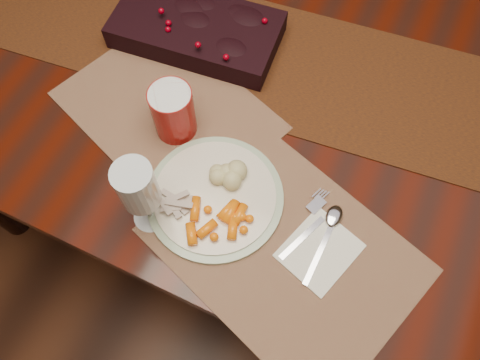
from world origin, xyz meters
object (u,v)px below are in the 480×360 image
at_px(red_cup, 173,112).
at_px(dining_table, 275,170).
at_px(centerpiece, 196,27).
at_px(napkin, 320,251).
at_px(baby_carrots, 213,223).
at_px(mashed_potatoes, 226,174).
at_px(wine_glass, 142,197).
at_px(dinner_plate, 215,197).
at_px(placemat_main, 285,250).
at_px(turkey_shreds, 173,204).

bearing_deg(red_cup, dining_table, 44.58).
distance_m(centerpiece, napkin, 0.59).
distance_m(dining_table, baby_carrots, 0.54).
distance_m(centerpiece, mashed_potatoes, 0.39).
bearing_deg(baby_carrots, wine_glass, -165.91).
bearing_deg(dinner_plate, red_cup, 142.57).
xyz_separation_m(dining_table, dinner_plate, (-0.03, -0.30, 0.39)).
height_order(mashed_potatoes, red_cup, red_cup).
bearing_deg(wine_glass, baby_carrots, 14.09).
relative_size(napkin, red_cup, 1.13).
height_order(centerpiece, baby_carrots, centerpiece).
height_order(dinner_plate, napkin, dinner_plate).
height_order(red_cup, wine_glass, wine_glass).
bearing_deg(red_cup, mashed_potatoes, -24.45).
height_order(centerpiece, dinner_plate, centerpiece).
height_order(placemat_main, turkey_shreds, turkey_shreds).
height_order(baby_carrots, red_cup, red_cup).
distance_m(dinner_plate, turkey_shreds, 0.09).
bearing_deg(napkin, placemat_main, -139.62).
distance_m(dining_table, red_cup, 0.51).
relative_size(mashed_potatoes, turkey_shreds, 1.10).
bearing_deg(dining_table, centerpiece, 166.56).
xyz_separation_m(dining_table, placemat_main, (0.13, -0.33, 0.38)).
bearing_deg(red_cup, turkey_shreds, -63.31).
distance_m(red_cup, wine_glass, 0.21).
xyz_separation_m(baby_carrots, red_cup, (-0.17, 0.17, 0.04)).
height_order(mashed_potatoes, wine_glass, wine_glass).
bearing_deg(red_cup, dinner_plate, -37.43).
relative_size(dining_table, centerpiece, 4.69).
bearing_deg(centerpiece, dinner_plate, -57.99).
height_order(placemat_main, wine_glass, wine_glass).
bearing_deg(placemat_main, wine_glass, -150.65).
distance_m(placemat_main, wine_glass, 0.29).
relative_size(baby_carrots, red_cup, 1.00).
bearing_deg(wine_glass, mashed_potatoes, 52.10).
distance_m(turkey_shreds, red_cup, 0.19).
bearing_deg(wine_glass, turkey_shreds, 45.82).
height_order(centerpiece, placemat_main, centerpiece).
bearing_deg(mashed_potatoes, turkey_shreds, -125.41).
bearing_deg(dinner_plate, baby_carrots, -66.04).
xyz_separation_m(placemat_main, baby_carrots, (-0.14, -0.02, 0.03)).
height_order(napkin, wine_glass, wine_glass).
xyz_separation_m(baby_carrots, napkin, (0.21, 0.04, -0.02)).
distance_m(centerpiece, placemat_main, 0.56).
relative_size(placemat_main, napkin, 3.49).
bearing_deg(baby_carrots, red_cup, 135.52).
bearing_deg(centerpiece, mashed_potatoes, -53.89).
distance_m(turkey_shreds, wine_glass, 0.09).
bearing_deg(placemat_main, dining_table, 130.88).
distance_m(baby_carrots, red_cup, 0.25).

